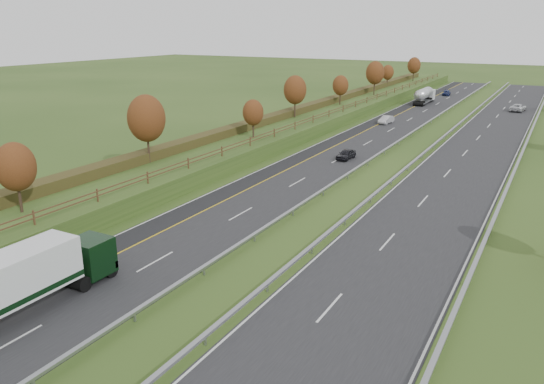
{
  "coord_description": "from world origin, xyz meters",
  "views": [
    {
      "loc": [
        26.16,
        -16.38,
        16.73
      ],
      "look_at": [
        3.85,
        24.32,
        2.2
      ],
      "focal_mm": 35.0,
      "sensor_mm": 36.0,
      "label": 1
    }
  ],
  "objects_px": {
    "car_silver_mid": "(386,120)",
    "car_small_far": "(447,93)",
    "car_oncoming": "(518,108)",
    "road_tanker": "(425,95)",
    "car_dark_near": "(346,154)"
  },
  "relations": [
    {
      "from": "car_silver_mid",
      "to": "car_small_far",
      "type": "height_order",
      "value": "car_silver_mid"
    },
    {
      "from": "road_tanker",
      "to": "car_small_far",
      "type": "xyz_separation_m",
      "value": [
        1.45,
        17.65,
        -1.18
      ]
    },
    {
      "from": "car_silver_mid",
      "to": "road_tanker",
      "type": "bearing_deg",
      "value": 97.77
    },
    {
      "from": "road_tanker",
      "to": "car_oncoming",
      "type": "relative_size",
      "value": 2.05
    },
    {
      "from": "car_silver_mid",
      "to": "car_small_far",
      "type": "relative_size",
      "value": 0.95
    },
    {
      "from": "car_dark_near",
      "to": "car_small_far",
      "type": "xyz_separation_m",
      "value": [
        -2.24,
        75.91,
        -0.01
      ]
    },
    {
      "from": "road_tanker",
      "to": "car_small_far",
      "type": "distance_m",
      "value": 17.75
    },
    {
      "from": "car_oncoming",
      "to": "road_tanker",
      "type": "bearing_deg",
      "value": -0.46
    },
    {
      "from": "car_silver_mid",
      "to": "car_oncoming",
      "type": "bearing_deg",
      "value": 61.55
    },
    {
      "from": "car_silver_mid",
      "to": "car_oncoming",
      "type": "xyz_separation_m",
      "value": [
        19.47,
        27.07,
        0.07
      ]
    },
    {
      "from": "road_tanker",
      "to": "car_dark_near",
      "type": "height_order",
      "value": "road_tanker"
    },
    {
      "from": "car_silver_mid",
      "to": "car_dark_near",
      "type": "bearing_deg",
      "value": -75.91
    },
    {
      "from": "car_dark_near",
      "to": "car_oncoming",
      "type": "distance_m",
      "value": 58.06
    },
    {
      "from": "car_small_far",
      "to": "car_dark_near",
      "type": "bearing_deg",
      "value": -94.37
    },
    {
      "from": "car_dark_near",
      "to": "car_silver_mid",
      "type": "bearing_deg",
      "value": 100.3
    }
  ]
}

